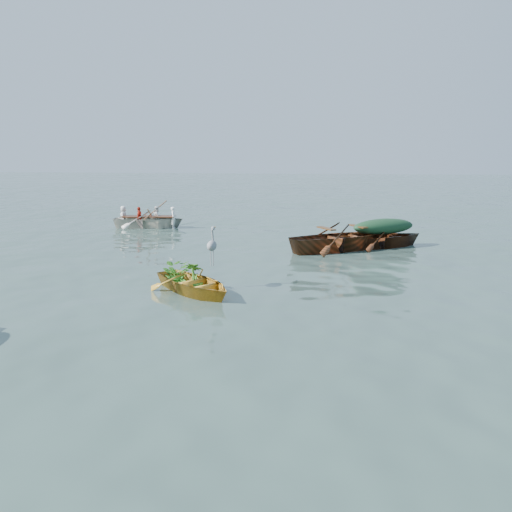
{
  "coord_description": "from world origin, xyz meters",
  "views": [
    {
      "loc": [
        2.27,
        -11.27,
        3.07
      ],
      "look_at": [
        0.47,
        1.19,
        0.5
      ],
      "focal_mm": 35.0,
      "sensor_mm": 36.0,
      "label": 1
    }
  ],
  "objects_px": {
    "open_wooden_boat": "(342,250)",
    "heron": "(212,252)",
    "yellow_dinghy": "(194,293)",
    "rowed_boat": "(149,228)",
    "green_tarp_boat": "(382,247)"
  },
  "relations": [
    {
      "from": "open_wooden_boat",
      "to": "heron",
      "type": "relative_size",
      "value": 5.45
    },
    {
      "from": "yellow_dinghy",
      "to": "rowed_boat",
      "type": "bearing_deg",
      "value": 67.1
    },
    {
      "from": "yellow_dinghy",
      "to": "green_tarp_boat",
      "type": "height_order",
      "value": "green_tarp_boat"
    },
    {
      "from": "green_tarp_boat",
      "to": "yellow_dinghy",
      "type": "bearing_deg",
      "value": 114.09
    },
    {
      "from": "yellow_dinghy",
      "to": "rowed_boat",
      "type": "height_order",
      "value": "rowed_boat"
    },
    {
      "from": "yellow_dinghy",
      "to": "open_wooden_boat",
      "type": "bearing_deg",
      "value": 10.28
    },
    {
      "from": "open_wooden_boat",
      "to": "rowed_boat",
      "type": "distance_m",
      "value": 8.93
    },
    {
      "from": "rowed_boat",
      "to": "heron",
      "type": "height_order",
      "value": "heron"
    },
    {
      "from": "yellow_dinghy",
      "to": "rowed_boat",
      "type": "xyz_separation_m",
      "value": [
        -4.58,
        9.6,
        0.0
      ]
    },
    {
      "from": "yellow_dinghy",
      "to": "heron",
      "type": "height_order",
      "value": "heron"
    },
    {
      "from": "rowed_boat",
      "to": "heron",
      "type": "bearing_deg",
      "value": -158.76
    },
    {
      "from": "green_tarp_boat",
      "to": "open_wooden_boat",
      "type": "distance_m",
      "value": 1.58
    },
    {
      "from": "green_tarp_boat",
      "to": "rowed_boat",
      "type": "xyz_separation_m",
      "value": [
        -9.39,
        3.2,
        0.0
      ]
    },
    {
      "from": "yellow_dinghy",
      "to": "rowed_boat",
      "type": "distance_m",
      "value": 10.63
    },
    {
      "from": "heron",
      "to": "open_wooden_boat",
      "type": "bearing_deg",
      "value": 10.74
    }
  ]
}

